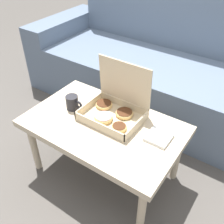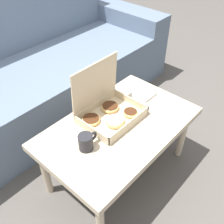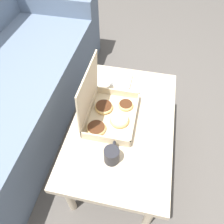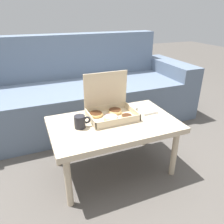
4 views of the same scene
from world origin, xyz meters
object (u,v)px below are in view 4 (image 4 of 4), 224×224
Objects in this scene: pastry_box at (110,110)px; coffee_mug at (80,122)px; couch at (81,94)px; coffee_table at (114,128)px.

coffee_mug is at bearing -161.88° from pastry_box.
coffee_table is (0.00, -0.95, 0.07)m from couch.
coffee_table is 7.89× the size of coffee_mug.
coffee_table is at bearing -90.00° from couch.
couch is 2.71× the size of coffee_table.
couch is 0.87m from pastry_box.
couch is 7.13× the size of pastry_box.
coffee_mug is at bearing 176.72° from coffee_table.
pastry_box reaches higher than coffee_mug.
coffee_table is 0.26m from coffee_mug.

